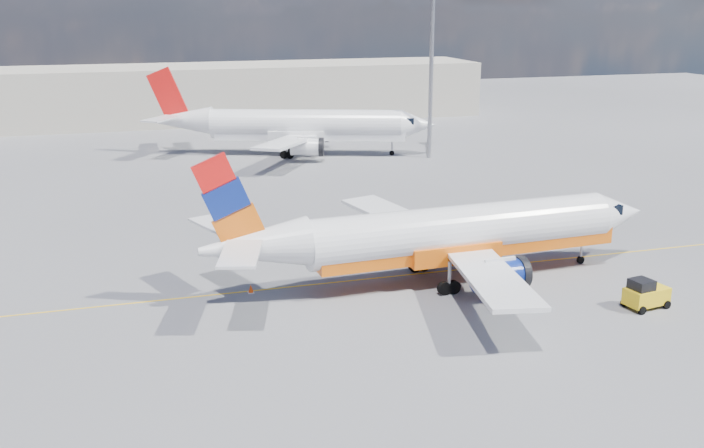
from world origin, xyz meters
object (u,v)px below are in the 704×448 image
object	(u,v)px
main_jet	(447,234)
second_jet	(297,126)
gse_tug	(645,294)
traffic_cone	(251,289)

from	to	relation	value
main_jet	second_jet	xyz separation A→B (m)	(0.22, 43.90, 0.23)
main_jet	gse_tug	bearing A→B (deg)	-41.95
second_jet	traffic_cone	world-z (taller)	second_jet
second_jet	gse_tug	bearing A→B (deg)	-61.20
gse_tug	second_jet	bearing A→B (deg)	90.28
main_jet	second_jet	distance (m)	43.90
second_jet	traffic_cone	xyz separation A→B (m)	(-12.52, -42.48, -3.07)
main_jet	gse_tug	distance (m)	12.19
gse_tug	traffic_cone	distance (m)	23.41
traffic_cone	gse_tug	bearing A→B (deg)	-22.49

